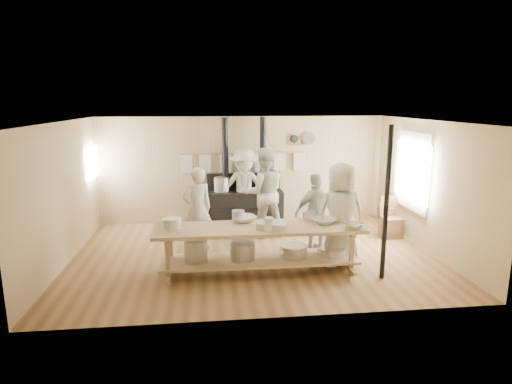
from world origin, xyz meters
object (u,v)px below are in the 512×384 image
cook_center (340,215)px  prep_table (259,245)px  chair (391,225)px  roasting_pan (272,226)px  cook_far_left (197,209)px  stove (244,204)px  cook_right (316,213)px  cook_left (264,193)px  cook_by_window (244,188)px

cook_center → prep_table: bearing=5.3°
chair → roasting_pan: (-2.95, -1.88, 0.65)m
cook_far_left → prep_table: bearing=106.0°
cook_center → stove: bearing=-65.1°
stove → cook_center: 3.19m
cook_center → cook_right: (-0.25, 0.79, -0.16)m
cook_far_left → roasting_pan: size_ratio=3.41×
stove → chair: size_ratio=2.95×
prep_table → chair: (3.16, 1.72, -0.26)m
cook_far_left → cook_left: (1.43, 0.70, 0.15)m
prep_table → chair: chair is taller
stove → roasting_pan: (0.20, -3.17, 0.38)m
cook_left → chair: 2.92m
prep_table → roasting_pan: roasting_pan is taller
cook_far_left → chair: size_ratio=1.92×
cook_right → roasting_pan: cook_right is taller
cook_by_window → chair: bearing=-19.5°
cook_far_left → cook_by_window: 1.84m
cook_right → cook_center: bearing=93.3°
cook_far_left → cook_left: cook_left is taller
stove → cook_left: size_ratio=1.31×
prep_table → chair: 3.61m
stove → cook_center: bearing=-61.6°
cook_far_left → cook_left: size_ratio=0.85×
cook_left → cook_center: size_ratio=1.04×
prep_table → cook_center: size_ratio=1.89×
stove → chair: stove is taller
prep_table → cook_center: 1.59m
cook_by_window → cook_left: bearing=-65.2°
roasting_pan → chair: bearing=32.4°
cook_far_left → roasting_pan: 1.99m
stove → cook_far_left: size_ratio=1.54×
stove → prep_table: (-0.00, -3.02, -0.00)m
cook_by_window → chair: size_ratio=2.14×
cook_right → chair: 2.09m
cook_by_window → roasting_pan: 3.01m
prep_table → cook_right: 1.65m
stove → cook_left: 1.12m
cook_right → cook_left: bearing=-62.8°
prep_table → chair: bearing=28.6°
cook_far_left → cook_by_window: size_ratio=0.90×
stove → cook_right: bearing=-57.7°
stove → roasting_pan: size_ratio=5.24×
cook_by_window → stove: bearing=84.0°
stove → prep_table: bearing=-90.0°
cook_by_window → cook_far_left: bearing=-125.7°
stove → chair: bearing=-22.3°
chair → roasting_pan: bearing=-149.8°
cook_far_left → chair: 4.30m
cook_center → cook_by_window: cook_center is taller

